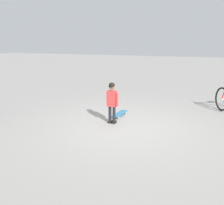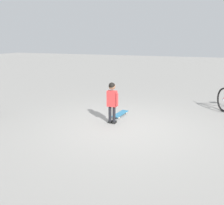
# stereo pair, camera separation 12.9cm
# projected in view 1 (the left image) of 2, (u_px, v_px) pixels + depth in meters

# --- Properties ---
(ground_plane) EXTENTS (50.00, 50.00, 0.00)m
(ground_plane) POSITION_uv_depth(u_px,v_px,m) (125.00, 127.00, 6.03)
(ground_plane) COLOR gray
(child_person) EXTENTS (0.22, 0.37, 1.06)m
(child_person) POSITION_uv_depth(u_px,v_px,m) (112.00, 98.00, 6.16)
(child_person) COLOR black
(child_person) RESTS_ON ground
(skateboard) EXTENTS (0.73, 0.28, 0.07)m
(skateboard) POSITION_uv_depth(u_px,v_px,m) (120.00, 114.00, 6.92)
(skateboard) COLOR teal
(skateboard) RESTS_ON ground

